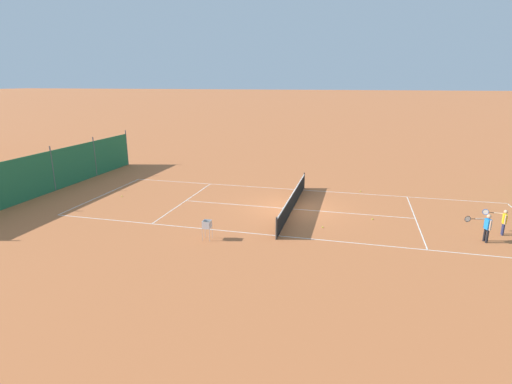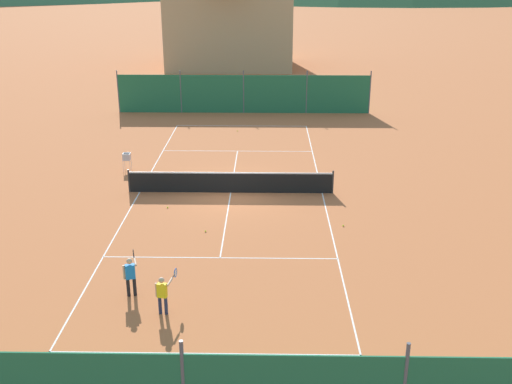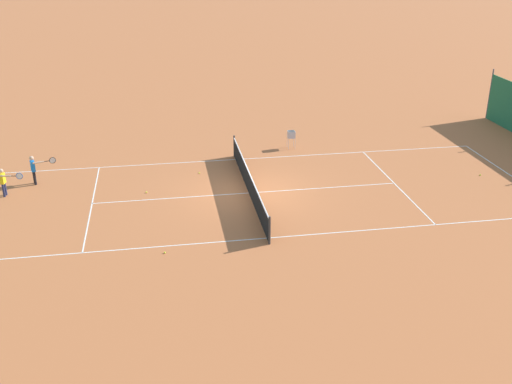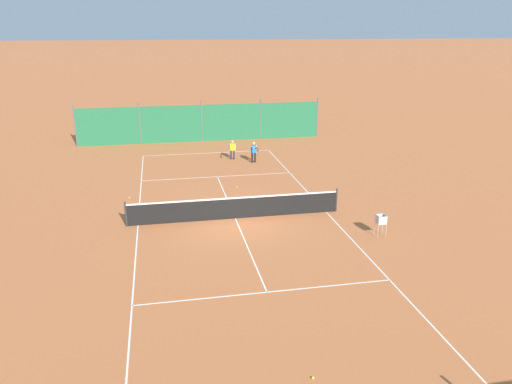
{
  "view_description": "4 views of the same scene",
  "coord_description": "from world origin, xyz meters",
  "px_view_note": "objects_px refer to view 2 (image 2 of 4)",
  "views": [
    {
      "loc": [
        -20.89,
        -3.24,
        6.86
      ],
      "look_at": [
        -1.98,
        1.6,
        1.4
      ],
      "focal_mm": 28.0,
      "sensor_mm": 36.0,
      "label": 1
    },
    {
      "loc": [
        1.6,
        -25.05,
        9.56
      ],
      "look_at": [
        1.17,
        -1.75,
        0.7
      ],
      "focal_mm": 42.0,
      "sensor_mm": 36.0,
      "label": 2
    },
    {
      "loc": [
        22.69,
        -3.55,
        9.98
      ],
      "look_at": [
        1.57,
        0.03,
        0.71
      ],
      "focal_mm": 42.0,
      "sensor_mm": 36.0,
      "label": 3
    },
    {
      "loc": [
        2.98,
        19.82,
        7.87
      ],
      "look_at": [
        -0.71,
        1.03,
        1.49
      ],
      "focal_mm": 35.0,
      "sensor_mm": 36.0,
      "label": 4
    }
  ],
  "objects_px": {
    "player_near_service": "(163,292)",
    "alpine_chalet": "(230,6)",
    "tennis_ball_alley_left": "(237,131)",
    "player_far_baseline": "(131,273)",
    "tennis_ball_service_box": "(168,207)",
    "tennis_net": "(231,182)",
    "tennis_ball_by_net_left": "(205,231)",
    "tennis_ball_near_corner": "(343,226)",
    "ball_hopper": "(127,158)"
  },
  "relations": [
    {
      "from": "tennis_net",
      "to": "tennis_ball_by_net_left",
      "type": "xyz_separation_m",
      "value": [
        -0.72,
        -4.24,
        -0.47
      ]
    },
    {
      "from": "player_near_service",
      "to": "tennis_ball_near_corner",
      "type": "bearing_deg",
      "value": 46.55
    },
    {
      "from": "player_far_baseline",
      "to": "tennis_ball_near_corner",
      "type": "bearing_deg",
      "value": 36.62
    },
    {
      "from": "tennis_net",
      "to": "ball_hopper",
      "type": "height_order",
      "value": "tennis_net"
    },
    {
      "from": "player_far_baseline",
      "to": "tennis_ball_near_corner",
      "type": "height_order",
      "value": "player_far_baseline"
    },
    {
      "from": "tennis_ball_by_net_left",
      "to": "alpine_chalet",
      "type": "distance_m",
      "value": 40.4
    },
    {
      "from": "tennis_net",
      "to": "alpine_chalet",
      "type": "relative_size",
      "value": 0.71
    },
    {
      "from": "tennis_ball_by_net_left",
      "to": "ball_hopper",
      "type": "bearing_deg",
      "value": 122.28
    },
    {
      "from": "player_near_service",
      "to": "player_far_baseline",
      "type": "bearing_deg",
      "value": 139.01
    },
    {
      "from": "player_near_service",
      "to": "alpine_chalet",
      "type": "bearing_deg",
      "value": 90.86
    },
    {
      "from": "tennis_ball_by_net_left",
      "to": "tennis_ball_near_corner",
      "type": "relative_size",
      "value": 1.0
    },
    {
      "from": "player_far_baseline",
      "to": "ball_hopper",
      "type": "distance_m",
      "value": 12.24
    },
    {
      "from": "tennis_ball_by_net_left",
      "to": "tennis_ball_near_corner",
      "type": "height_order",
      "value": "same"
    },
    {
      "from": "player_far_baseline",
      "to": "alpine_chalet",
      "type": "distance_m",
      "value": 44.94
    },
    {
      "from": "player_far_baseline",
      "to": "tennis_ball_service_box",
      "type": "distance_m",
      "value": 7.1
    },
    {
      "from": "tennis_ball_service_box",
      "to": "alpine_chalet",
      "type": "xyz_separation_m",
      "value": [
        0.49,
        37.59,
        5.79
      ]
    },
    {
      "from": "tennis_ball_by_net_left",
      "to": "alpine_chalet",
      "type": "relative_size",
      "value": 0.01
    },
    {
      "from": "tennis_ball_near_corner",
      "to": "alpine_chalet",
      "type": "xyz_separation_m",
      "value": [
        -6.67,
        39.34,
        5.79
      ]
    },
    {
      "from": "player_near_service",
      "to": "tennis_ball_by_net_left",
      "type": "relative_size",
      "value": 18.14
    },
    {
      "from": "ball_hopper",
      "to": "tennis_ball_by_net_left",
      "type": "bearing_deg",
      "value": -57.72
    },
    {
      "from": "tennis_net",
      "to": "tennis_ball_service_box",
      "type": "distance_m",
      "value": 3.2
    },
    {
      "from": "player_near_service",
      "to": "alpine_chalet",
      "type": "relative_size",
      "value": 0.09
    },
    {
      "from": "ball_hopper",
      "to": "tennis_net",
      "type": "bearing_deg",
      "value": -29.46
    },
    {
      "from": "player_far_baseline",
      "to": "tennis_ball_near_corner",
      "type": "xyz_separation_m",
      "value": [
        7.15,
        5.31,
        -0.71
      ]
    },
    {
      "from": "player_near_service",
      "to": "tennis_ball_service_box",
      "type": "xyz_separation_m",
      "value": [
        -1.17,
        8.07,
        -0.67
      ]
    },
    {
      "from": "tennis_ball_near_corner",
      "to": "alpine_chalet",
      "type": "relative_size",
      "value": 0.01
    },
    {
      "from": "tennis_net",
      "to": "ball_hopper",
      "type": "xyz_separation_m",
      "value": [
        -5.29,
        2.99,
        0.15
      ]
    },
    {
      "from": "tennis_ball_service_box",
      "to": "alpine_chalet",
      "type": "relative_size",
      "value": 0.01
    },
    {
      "from": "player_far_baseline",
      "to": "tennis_ball_alley_left",
      "type": "height_order",
      "value": "player_far_baseline"
    },
    {
      "from": "tennis_ball_near_corner",
      "to": "alpine_chalet",
      "type": "bearing_deg",
      "value": 99.62
    },
    {
      "from": "player_far_baseline",
      "to": "tennis_ball_service_box",
      "type": "xyz_separation_m",
      "value": [
        -0.01,
        7.06,
        -0.71
      ]
    },
    {
      "from": "player_near_service",
      "to": "alpine_chalet",
      "type": "distance_m",
      "value": 45.95
    },
    {
      "from": "player_far_baseline",
      "to": "tennis_ball_alley_left",
      "type": "distance_m",
      "value": 19.64
    },
    {
      "from": "player_far_baseline",
      "to": "tennis_ball_alley_left",
      "type": "relative_size",
      "value": 19.37
    },
    {
      "from": "player_near_service",
      "to": "tennis_ball_by_net_left",
      "type": "height_order",
      "value": "player_near_service"
    },
    {
      "from": "player_near_service",
      "to": "tennis_ball_alley_left",
      "type": "xyz_separation_m",
      "value": [
        1.17,
        20.49,
        -0.67
      ]
    },
    {
      "from": "player_far_baseline",
      "to": "alpine_chalet",
      "type": "xyz_separation_m",
      "value": [
        0.47,
        44.65,
        5.08
      ]
    },
    {
      "from": "tennis_net",
      "to": "tennis_ball_service_box",
      "type": "xyz_separation_m",
      "value": [
        -2.55,
        -1.88,
        -0.47
      ]
    },
    {
      "from": "player_near_service",
      "to": "alpine_chalet",
      "type": "height_order",
      "value": "alpine_chalet"
    },
    {
      "from": "tennis_ball_alley_left",
      "to": "alpine_chalet",
      "type": "height_order",
      "value": "alpine_chalet"
    },
    {
      "from": "tennis_ball_near_corner",
      "to": "tennis_net",
      "type": "bearing_deg",
      "value": 141.78
    },
    {
      "from": "tennis_net",
      "to": "tennis_ball_by_net_left",
      "type": "relative_size",
      "value": 139.09
    },
    {
      "from": "player_far_baseline",
      "to": "alpine_chalet",
      "type": "relative_size",
      "value": 0.1
    },
    {
      "from": "tennis_ball_service_box",
      "to": "tennis_ball_alley_left",
      "type": "bearing_deg",
      "value": 79.29
    },
    {
      "from": "tennis_ball_alley_left",
      "to": "alpine_chalet",
      "type": "distance_m",
      "value": 25.89
    },
    {
      "from": "tennis_ball_by_net_left",
      "to": "ball_hopper",
      "type": "height_order",
      "value": "ball_hopper"
    },
    {
      "from": "player_near_service",
      "to": "tennis_ball_service_box",
      "type": "height_order",
      "value": "player_near_service"
    },
    {
      "from": "player_far_baseline",
      "to": "alpine_chalet",
      "type": "height_order",
      "value": "alpine_chalet"
    },
    {
      "from": "tennis_ball_by_net_left",
      "to": "tennis_ball_alley_left",
      "type": "height_order",
      "value": "same"
    },
    {
      "from": "ball_hopper",
      "to": "player_near_service",
      "type": "bearing_deg",
      "value": -73.16
    }
  ]
}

